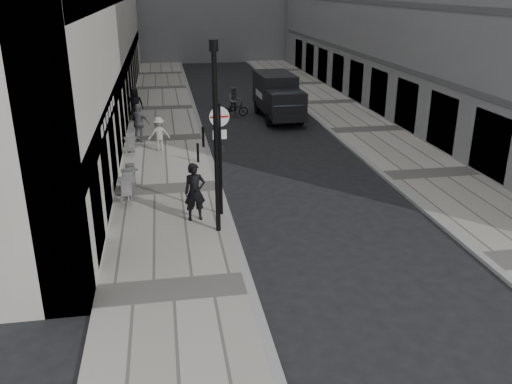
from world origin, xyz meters
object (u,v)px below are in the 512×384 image
at_px(panel_van, 277,94).
at_px(sign_post, 220,145).
at_px(walking_man, 195,192).
at_px(lamppost, 216,130).
at_px(cyclist, 234,105).

bearing_deg(panel_van, sign_post, -110.51).
distance_m(walking_man, panel_van, 15.85).
height_order(sign_post, panel_van, sign_post).
bearing_deg(sign_post, walking_man, -165.87).
relative_size(lamppost, panel_van, 1.07).
xyz_separation_m(lamppost, panel_van, (5.25, 15.71, -1.98)).
bearing_deg(panel_van, walking_man, -113.25).
bearing_deg(walking_man, panel_van, 59.96).
bearing_deg(walking_man, lamppost, -64.90).
bearing_deg(lamppost, sign_post, 79.29).
height_order(walking_man, sign_post, sign_post).
distance_m(sign_post, panel_van, 15.26).
bearing_deg(cyclist, lamppost, -97.52).
height_order(lamppost, cyclist, lamppost).
xyz_separation_m(sign_post, cyclist, (2.51, 15.38, -1.89)).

